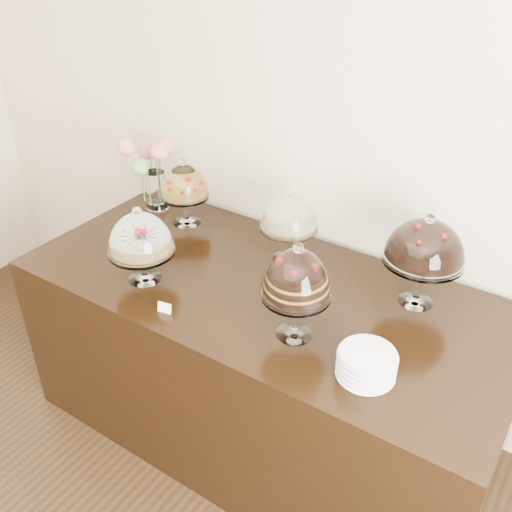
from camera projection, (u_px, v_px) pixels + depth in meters
The scene contains 10 objects.
wall_back at pixel (336, 121), 2.57m from camera, with size 5.00×0.04×3.00m, color beige.
display_counter at pixel (262, 362), 2.75m from camera, with size 2.20×1.00×0.90m, color black.
cake_stand_sugar_sponge at pixel (140, 237), 2.45m from camera, with size 0.29×0.29×0.36m.
cake_stand_choco_layer at pixel (297, 279), 2.09m from camera, with size 0.27×0.27×0.41m.
cake_stand_cheesecake at pixel (290, 217), 2.60m from camera, with size 0.27×0.27×0.35m.
cake_stand_dark_choco at pixel (425, 245), 2.27m from camera, with size 0.33×0.33×0.42m.
cake_stand_fruit_tart at pixel (184, 184), 2.90m from camera, with size 0.25×0.25×0.36m.
flower_vase at pixel (151, 168), 3.04m from camera, with size 0.26×0.29×0.41m.
plate_stack at pixel (366, 364), 2.01m from camera, with size 0.21×0.21×0.10m.
price_card_left at pixel (164, 308), 2.34m from camera, with size 0.06×0.01×0.04m, color white.
Camera 1 is at (1.09, 0.71, 2.34)m, focal length 40.00 mm.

